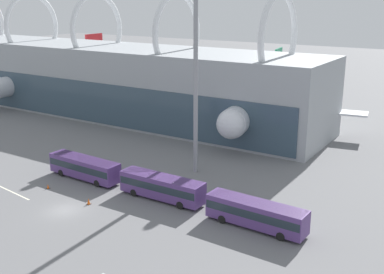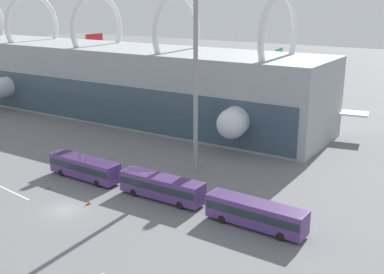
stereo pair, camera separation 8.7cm
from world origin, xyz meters
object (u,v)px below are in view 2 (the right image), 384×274
traffic_cone_0 (48,186)px  traffic_cone_1 (88,201)px  floodlight_mast (196,38)px  shuttle_bus_1 (162,186)px  shuttle_bus_0 (85,167)px  airliner_at_gate_far (260,102)px  airliner_at_gate_near (56,78)px  shuttle_bus_2 (256,213)px

traffic_cone_0 → traffic_cone_1: traffic_cone_1 is taller
floodlight_mast → traffic_cone_0: (-13.59, -16.67, -19.64)m
shuttle_bus_1 → traffic_cone_0: (-15.42, -5.53, -1.53)m
shuttle_bus_0 → traffic_cone_1: shuttle_bus_0 is taller
shuttle_bus_0 → traffic_cone_0: size_ratio=18.62×
airliner_at_gate_far → shuttle_bus_1: airliner_at_gate_far is taller
floodlight_mast → airliner_at_gate_near: bearing=155.4°
airliner_at_gate_near → traffic_cone_1: 70.80m
traffic_cone_0 → traffic_cone_1: (8.49, -0.85, 0.09)m
floodlight_mast → traffic_cone_1: size_ratio=37.04×
airliner_at_gate_near → traffic_cone_0: (46.11, -43.95, -5.05)m
airliner_at_gate_far → floodlight_mast: (2.46, -27.93, 14.59)m
airliner_at_gate_far → traffic_cone_1: airliner_at_gate_far is taller
shuttle_bus_0 → shuttle_bus_2: (27.54, -0.72, 0.00)m
airliner_at_gate_far → traffic_cone_0: size_ratio=62.96×
airliner_at_gate_far → shuttle_bus_0: 40.39m
shuttle_bus_0 → traffic_cone_1: 9.44m
shuttle_bus_1 → traffic_cone_1: (-6.93, -6.38, -1.44)m
shuttle_bus_0 → floodlight_mast: (11.94, 11.17, 18.11)m
traffic_cone_0 → traffic_cone_1: 8.54m
floodlight_mast → shuttle_bus_1: bearing=-80.7°
shuttle_bus_2 → traffic_cone_1: bearing=-162.7°
shuttle_bus_0 → floodlight_mast: 24.40m
shuttle_bus_0 → traffic_cone_0: shuttle_bus_0 is taller
shuttle_bus_0 → traffic_cone_1: bearing=-40.7°
airliner_at_gate_near → shuttle_bus_1: 72.62m
airliner_at_gate_far → shuttle_bus_2: (18.05, -39.82, -3.52)m
airliner_at_gate_near → floodlight_mast: size_ratio=1.41×
shuttle_bus_2 → floodlight_mast: 26.70m
traffic_cone_0 → traffic_cone_1: size_ratio=0.79×
airliner_at_gate_far → shuttle_bus_0: airliner_at_gate_far is taller
shuttle_bus_1 → shuttle_bus_2: 13.79m
shuttle_bus_0 → floodlight_mast: floodlight_mast is taller
shuttle_bus_2 → traffic_cone_0: 29.61m
shuttle_bus_1 → traffic_cone_0: bearing=-160.0°
airliner_at_gate_near → shuttle_bus_1: bearing=56.7°
airliner_at_gate_near → shuttle_bus_1: airliner_at_gate_near is taller
airliner_at_gate_far → floodlight_mast: bearing=-5.2°
traffic_cone_1 → floodlight_mast: bearing=73.8°
shuttle_bus_1 → traffic_cone_1: 9.53m
shuttle_bus_0 → shuttle_bus_1: size_ratio=1.01×
airliner_at_gate_near → shuttle_bus_2: bearing=61.2°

